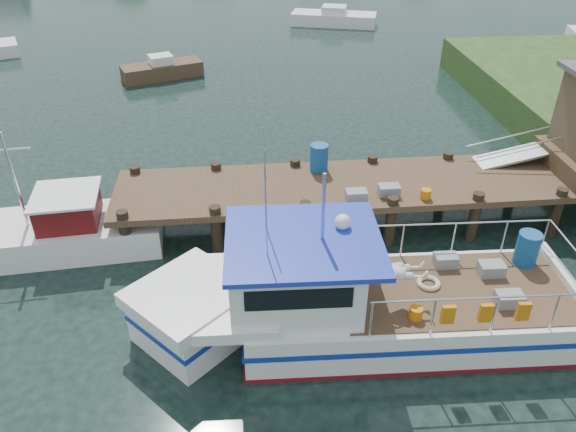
{
  "coord_description": "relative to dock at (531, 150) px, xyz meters",
  "views": [
    {
      "loc": [
        -2.26,
        -14.49,
        9.66
      ],
      "look_at": [
        -1.0,
        -1.5,
        1.3
      ],
      "focal_mm": 35.0,
      "sensor_mm": 36.0,
      "label": 1
    }
  ],
  "objects": [
    {
      "name": "ground_plane",
      "position": [
        -6.51,
        -0.01,
        -2.24
      ],
      "size": [
        160.0,
        160.0,
        0.0
      ],
      "primitive_type": "plane",
      "color": "black"
    },
    {
      "name": "dock",
      "position": [
        0.0,
        0.0,
        0.0
      ],
      "size": [
        16.6,
        3.0,
        4.78
      ],
      "color": "#4A3523",
      "rests_on": "ground"
    },
    {
      "name": "lobster_boat",
      "position": [
        -6.36,
        -4.75,
        -1.31
      ],
      "size": [
        10.81,
        3.47,
        5.15
      ],
      "rotation": [
        0.0,
        0.0,
        -0.04
      ],
      "color": "silver",
      "rests_on": "ground"
    },
    {
      "name": "work_boat",
      "position": [
        -14.44,
        -0.59,
        -1.65
      ],
      "size": [
        7.13,
        2.63,
        3.74
      ],
      "rotation": [
        0.0,
        0.0,
        0.08
      ],
      "color": "silver",
      "rests_on": "ground"
    },
    {
      "name": "moored_rowboat",
      "position": [
        -12.49,
        14.41,
        -1.8
      ],
      "size": [
        4.27,
        2.71,
        1.18
      ],
      "rotation": [
        0.0,
        0.0,
        -0.17
      ],
      "color": "#4A3523",
      "rests_on": "ground"
    },
    {
      "name": "moored_b",
      "position": [
        -1.87,
        24.33,
        -1.78
      ],
      "size": [
        5.96,
        3.41,
        1.25
      ],
      "rotation": [
        0.0,
        0.0,
        0.33
      ],
      "color": "silver",
      "rests_on": "ground"
    }
  ]
}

